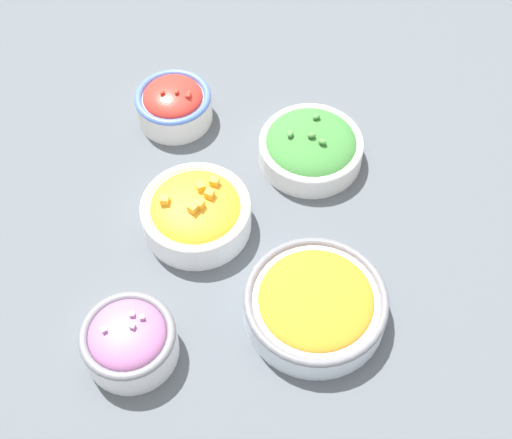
{
  "coord_description": "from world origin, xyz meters",
  "views": [
    {
      "loc": [
        -0.59,
        -0.07,
        0.88
      ],
      "look_at": [
        0.0,
        0.0,
        0.03
      ],
      "focal_mm": 50.0,
      "sensor_mm": 36.0,
      "label": 1
    }
  ],
  "objects_px": {
    "bowl_red_onion": "(129,340)",
    "bowl_carrots": "(315,304)",
    "bowl_squash": "(196,212)",
    "bowl_cherry_tomatoes": "(174,103)",
    "bowl_broccoli": "(311,146)"
  },
  "relations": [
    {
      "from": "bowl_red_onion",
      "to": "bowl_squash",
      "type": "bearing_deg",
      "value": -13.69
    },
    {
      "from": "bowl_squash",
      "to": "bowl_red_onion",
      "type": "bearing_deg",
      "value": 166.31
    },
    {
      "from": "bowl_squash",
      "to": "bowl_cherry_tomatoes",
      "type": "distance_m",
      "value": 0.22
    },
    {
      "from": "bowl_squash",
      "to": "bowl_red_onion",
      "type": "distance_m",
      "value": 0.22
    },
    {
      "from": "bowl_red_onion",
      "to": "bowl_carrots",
      "type": "bearing_deg",
      "value": -70.15
    },
    {
      "from": "bowl_broccoli",
      "to": "bowl_red_onion",
      "type": "bearing_deg",
      "value": 150.05
    },
    {
      "from": "bowl_squash",
      "to": "bowl_red_onion",
      "type": "xyz_separation_m",
      "value": [
        -0.21,
        0.05,
        0.0
      ]
    },
    {
      "from": "bowl_carrots",
      "to": "bowl_cherry_tomatoes",
      "type": "distance_m",
      "value": 0.43
    },
    {
      "from": "bowl_squash",
      "to": "bowl_broccoli",
      "type": "xyz_separation_m",
      "value": [
        0.15,
        -0.16,
        -0.01
      ]
    },
    {
      "from": "bowl_cherry_tomatoes",
      "to": "bowl_red_onion",
      "type": "height_order",
      "value": "bowl_red_onion"
    },
    {
      "from": "bowl_squash",
      "to": "bowl_broccoli",
      "type": "height_order",
      "value": "bowl_squash"
    },
    {
      "from": "bowl_broccoli",
      "to": "bowl_cherry_tomatoes",
      "type": "relative_size",
      "value": 1.32
    },
    {
      "from": "bowl_carrots",
      "to": "bowl_red_onion",
      "type": "bearing_deg",
      "value": 109.85
    },
    {
      "from": "bowl_squash",
      "to": "bowl_carrots",
      "type": "bearing_deg",
      "value": -124.44
    },
    {
      "from": "bowl_carrots",
      "to": "bowl_red_onion",
      "type": "xyz_separation_m",
      "value": [
        -0.09,
        0.24,
        0.01
      ]
    }
  ]
}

